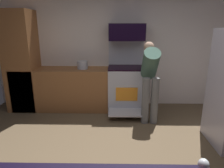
% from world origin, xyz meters
% --- Properties ---
extents(ground_plane, '(5.20, 4.80, 0.02)m').
position_xyz_m(ground_plane, '(0.00, 0.00, -0.01)').
color(ground_plane, brown).
extents(wall_back, '(5.20, 0.12, 2.60)m').
position_xyz_m(wall_back, '(0.00, 2.34, 1.30)').
color(wall_back, silver).
rests_on(wall_back, ground).
extents(lower_cabinet_run, '(2.40, 0.60, 0.90)m').
position_xyz_m(lower_cabinet_run, '(-0.90, 1.98, 0.45)').
color(lower_cabinet_run, '#915A32').
rests_on(lower_cabinet_run, ground).
extents(cabinet_column, '(0.60, 0.60, 2.10)m').
position_xyz_m(cabinet_column, '(-1.90, 1.98, 1.05)').
color(cabinet_column, '#915A32').
rests_on(cabinet_column, ground).
extents(oven_range, '(0.76, 1.04, 1.49)m').
position_xyz_m(oven_range, '(0.32, 1.96, 0.51)').
color(oven_range, silver).
rests_on(oven_range, ground).
extents(microwave, '(0.74, 0.38, 0.34)m').
position_xyz_m(microwave, '(0.32, 2.06, 1.66)').
color(microwave, black).
rests_on(microwave, oven_range).
extents(person_cook, '(0.31, 0.64, 1.49)m').
position_xyz_m(person_cook, '(0.74, 1.43, 0.89)').
color(person_cook, slate).
rests_on(person_cook, ground).
extents(wine_glass_extra, '(0.06, 0.06, 0.15)m').
position_xyz_m(wine_glass_extra, '(0.61, -1.24, 1.00)').
color(wine_glass_extra, silver).
rests_on(wine_glass_extra, counter_island).
extents(stock_pot, '(0.23, 0.23, 0.17)m').
position_xyz_m(stock_pot, '(-0.61, 1.98, 0.98)').
color(stock_pot, '#B3B5C0').
rests_on(stock_pot, lower_cabinet_run).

